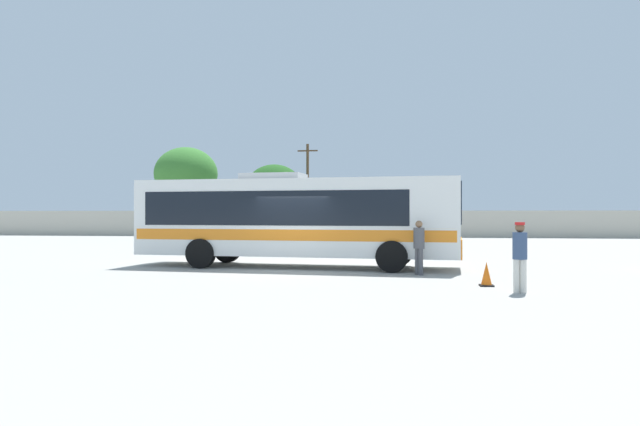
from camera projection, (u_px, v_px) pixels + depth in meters
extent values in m
plane|color=#A3A099|center=(326.00, 251.00, 29.18)|extent=(300.00, 300.00, 0.00)
cube|color=#B2AD9E|center=(352.00, 224.00, 47.47)|extent=(80.00, 0.30, 2.17)
cube|color=white|center=(296.00, 217.00, 20.55)|extent=(11.64, 3.68, 2.68)
cube|color=black|center=(281.00, 208.00, 20.68)|extent=(9.59, 3.50, 1.18)
cube|color=orange|center=(296.00, 234.00, 20.55)|extent=(11.41, 3.68, 0.38)
cube|color=#19212D|center=(461.00, 203.00, 19.26)|extent=(0.27, 2.29, 1.39)
cube|color=orange|center=(461.00, 248.00, 19.25)|extent=(0.31, 2.49, 0.64)
cube|color=#B2B2B2|center=(274.00, 177.00, 20.75)|extent=(2.33, 1.61, 0.24)
cylinder|color=black|center=(399.00, 252.00, 20.94)|extent=(1.06, 0.40, 1.04)
cylinder|color=black|center=(392.00, 257.00, 18.56)|extent=(1.06, 0.40, 1.04)
cylinder|color=black|center=(227.00, 249.00, 22.46)|extent=(1.06, 0.40, 1.04)
cylinder|color=black|center=(201.00, 253.00, 20.07)|extent=(1.06, 0.40, 1.04)
cylinder|color=#4C4C51|center=(417.00, 262.00, 17.92)|extent=(0.15, 0.15, 0.82)
cylinder|color=#4C4C51|center=(421.00, 262.00, 17.79)|extent=(0.15, 0.15, 0.82)
cylinder|color=#4C4C51|center=(419.00, 238.00, 17.86)|extent=(0.48, 0.48, 0.65)
sphere|color=#8C6647|center=(419.00, 224.00, 17.86)|extent=(0.22, 0.22, 0.22)
cylinder|color=silver|center=(516.00, 276.00, 13.75)|extent=(0.15, 0.15, 0.82)
cylinder|color=silver|center=(523.00, 276.00, 13.70)|extent=(0.15, 0.15, 0.82)
cylinder|color=#33476B|center=(520.00, 246.00, 13.73)|extent=(0.40, 0.40, 0.65)
sphere|color=brown|center=(520.00, 228.00, 13.73)|extent=(0.22, 0.22, 0.22)
cylinder|color=red|center=(520.00, 224.00, 13.73)|extent=(0.23, 0.23, 0.07)
cube|color=slate|center=(199.00, 230.00, 45.14)|extent=(4.13, 2.08, 0.61)
cube|color=black|center=(202.00, 223.00, 45.13)|extent=(2.32, 1.81, 0.50)
cylinder|color=black|center=(180.00, 234.00, 44.33)|extent=(0.65, 0.27, 0.64)
cylinder|color=black|center=(187.00, 234.00, 46.09)|extent=(0.65, 0.27, 0.64)
cylinder|color=black|center=(212.00, 234.00, 44.19)|extent=(0.65, 0.27, 0.64)
cylinder|color=black|center=(217.00, 234.00, 45.95)|extent=(0.65, 0.27, 0.64)
cube|color=navy|center=(277.00, 230.00, 44.58)|extent=(4.24, 2.12, 0.63)
cube|color=black|center=(274.00, 223.00, 44.59)|extent=(2.38, 1.83, 0.51)
cylinder|color=black|center=(294.00, 234.00, 45.39)|extent=(0.66, 0.27, 0.64)
cylinder|color=black|center=(292.00, 235.00, 43.63)|extent=(0.66, 0.27, 0.64)
cylinder|color=black|center=(262.00, 234.00, 45.52)|extent=(0.66, 0.27, 0.64)
cylinder|color=black|center=(259.00, 235.00, 43.76)|extent=(0.66, 0.27, 0.64)
cube|color=red|center=(350.00, 231.00, 43.90)|extent=(4.55, 2.04, 0.61)
cube|color=black|center=(347.00, 223.00, 43.92)|extent=(2.54, 1.79, 0.50)
cylinder|color=black|center=(368.00, 234.00, 44.68)|extent=(0.65, 0.25, 0.64)
cylinder|color=black|center=(368.00, 235.00, 42.92)|extent=(0.65, 0.25, 0.64)
cylinder|color=black|center=(333.00, 234.00, 44.88)|extent=(0.65, 0.25, 0.64)
cylinder|color=black|center=(332.00, 235.00, 43.12)|extent=(0.65, 0.25, 0.64)
cylinder|color=#4C3823|center=(308.00, 190.00, 50.76)|extent=(0.24, 0.24, 8.11)
cube|color=#473321|center=(308.00, 151.00, 50.76)|extent=(1.80, 0.16, 0.12)
cylinder|color=brown|center=(186.00, 215.00, 53.69)|extent=(0.32, 0.32, 3.61)
ellipsoid|color=#38752D|center=(186.00, 174.00, 53.69)|extent=(5.88, 5.88, 4.99)
cylinder|color=brown|center=(274.00, 222.00, 50.53)|extent=(0.32, 0.32, 2.35)
ellipsoid|color=#23561E|center=(274.00, 189.00, 50.53)|extent=(5.06, 5.06, 4.30)
cube|color=black|center=(486.00, 285.00, 15.09)|extent=(0.36, 0.36, 0.04)
cone|color=orange|center=(486.00, 273.00, 15.09)|extent=(0.28, 0.28, 0.60)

